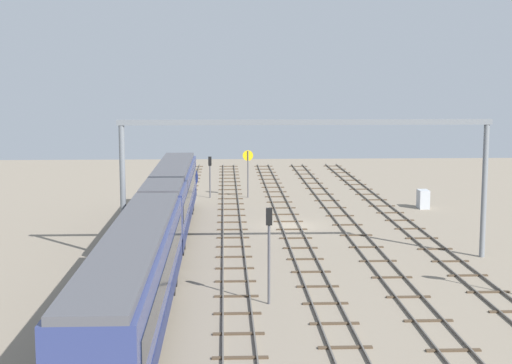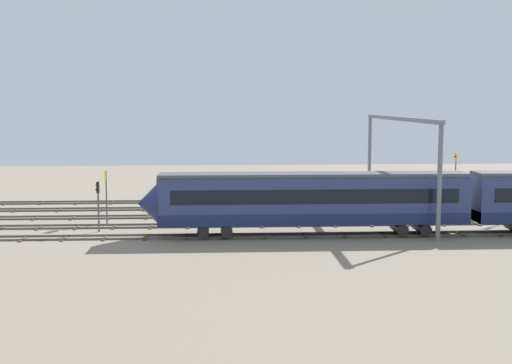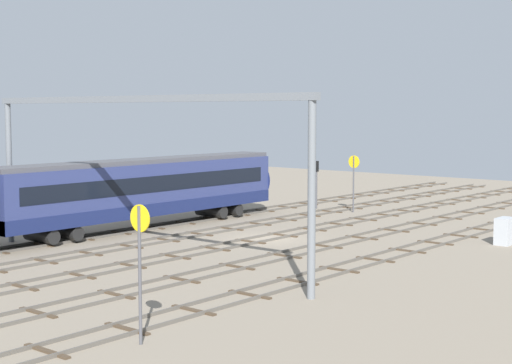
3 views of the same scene
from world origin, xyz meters
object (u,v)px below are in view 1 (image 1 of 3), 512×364
Objects in this scene: speed_sign_near_foreground at (248,166)px; signal_light_trackside_departure at (210,171)px; overhead_gantry at (306,151)px; relay_cabinet at (423,199)px; train at (159,228)px; signal_light_trackside_approach at (269,242)px.

signal_light_trackside_departure is (0.03, 3.73, -0.45)m from speed_sign_near_foreground.
relay_cabinet is at bearing -33.65° from overhead_gantry.
relay_cabinet is (-6.99, -15.65, -2.30)m from speed_sign_near_foreground.
signal_light_trackside_departure is at bearing 70.09° from relay_cabinet.
overhead_gantry reaches higher than speed_sign_near_foreground.
speed_sign_near_foreground is at bearing 65.93° from relay_cabinet.
speed_sign_near_foreground is 2.78× the size of relay_cabinet.
overhead_gantry is at bearing -165.79° from signal_light_trackside_departure.
train is at bearing 167.59° from speed_sign_near_foreground.
signal_light_trackside_approach is at bearing 179.93° from speed_sign_near_foreground.
train reaches higher than signal_light_trackside_departure.
speed_sign_near_foreground reaches higher than relay_cabinet.
relay_cabinet is at bearing -109.91° from signal_light_trackside_departure.
train is 9.74m from signal_light_trackside_approach.
overhead_gantry is at bearing -173.68° from speed_sign_near_foreground.
relay_cabinet is (21.84, -21.99, -1.82)m from train.
train is at bearing 40.40° from signal_light_trackside_approach.
signal_light_trackside_approach is 33.28m from relay_cabinet.
signal_light_trackside_approach is at bearing -174.20° from signal_light_trackside_departure.
train is 29.97× the size of relay_cabinet.
signal_light_trackside_departure is (28.86, -2.62, 0.03)m from train.
signal_light_trackside_approach is (-7.40, -6.30, 0.64)m from train.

